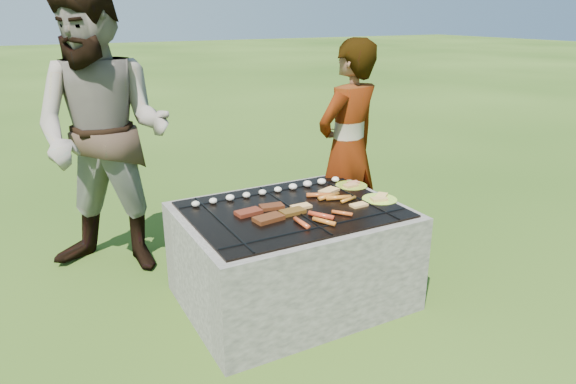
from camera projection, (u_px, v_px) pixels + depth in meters
name	position (u px, v px, depth m)	size (l,w,h in m)	color
lawn	(292.00, 298.00, 3.26)	(60.00, 60.00, 0.00)	#234210
fire_pit	(292.00, 258.00, 3.16)	(1.30, 1.00, 0.62)	gray
mushrooms	(276.00, 190.00, 3.32)	(1.05, 0.06, 0.04)	beige
pork_slabs	(269.00, 213.00, 2.95)	(0.38, 0.27, 0.02)	maroon
sausages	(327.00, 206.00, 3.05)	(0.52, 0.50, 0.03)	#C63E20
bread_on_grate	(327.00, 199.00, 3.19)	(0.43, 0.39, 0.02)	#E7B576
plate_far	(351.00, 186.00, 3.46)	(0.28, 0.28, 0.03)	gold
plate_near	(380.00, 199.00, 3.21)	(0.27, 0.27, 0.03)	#FFFE3C
cook	(348.00, 149.00, 3.70)	(0.57, 0.37, 1.56)	gray
bystander	(104.00, 134.00, 3.35)	(0.93, 0.73, 1.92)	gray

